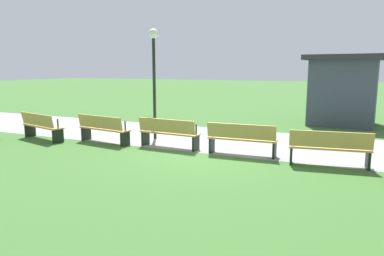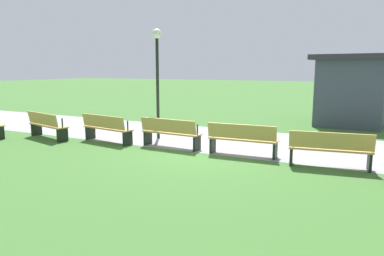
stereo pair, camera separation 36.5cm
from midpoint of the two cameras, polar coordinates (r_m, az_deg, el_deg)
ground_plane at (r=10.18m, az=1.01°, el=-3.71°), size 120.00×120.00×0.00m
path_paving at (r=11.82m, az=4.49°, el=-1.86°), size 34.25×4.15×0.01m
bench_2 at (r=12.77m, az=-23.81°, el=0.35°), size 1.91×0.90×0.89m
bench_3 at (r=11.56m, az=-14.97°, el=-0.04°), size 1.90×0.73×0.89m
bench_4 at (r=10.49m, az=-4.79°, el=-0.70°), size 1.88×0.56×0.89m
bench_5 at (r=9.61m, az=6.90°, el=-1.67°), size 1.88×0.56×0.89m
bench_6 at (r=9.00m, az=20.08°, el=-2.95°), size 1.90×0.73×0.89m
lamp_post at (r=11.84m, az=-7.03°, el=10.47°), size 0.32×0.32×3.60m
kiosk at (r=16.02m, az=22.49°, el=5.74°), size 3.18×3.04×2.87m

